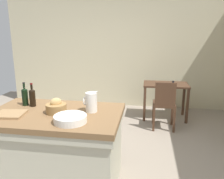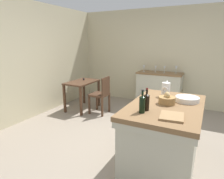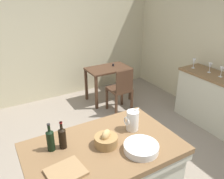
# 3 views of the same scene
# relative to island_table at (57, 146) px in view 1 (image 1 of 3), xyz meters

# --- Properties ---
(ground_plane) EXTENTS (6.76, 6.76, 0.00)m
(ground_plane) POSITION_rel_island_table_xyz_m (0.25, 0.58, -0.48)
(ground_plane) COLOR gray
(wall_back) EXTENTS (5.32, 0.12, 2.60)m
(wall_back) POSITION_rel_island_table_xyz_m (0.25, 3.18, 0.82)
(wall_back) COLOR beige
(wall_back) RESTS_ON ground
(island_table) EXTENTS (1.49, 0.94, 0.89)m
(island_table) POSITION_rel_island_table_xyz_m (0.00, 0.00, 0.00)
(island_table) COLOR brown
(island_table) RESTS_ON ground
(writing_desk) EXTENTS (0.90, 0.56, 0.79)m
(writing_desk) POSITION_rel_island_table_xyz_m (1.39, 2.40, 0.14)
(writing_desk) COLOR #472D1E
(writing_desk) RESTS_ON ground
(wooden_chair) EXTENTS (0.40, 0.40, 0.91)m
(wooden_chair) POSITION_rel_island_table_xyz_m (1.33, 1.80, 0.02)
(wooden_chair) COLOR #472D1E
(wooden_chair) RESTS_ON ground
(pitcher) EXTENTS (0.17, 0.13, 0.26)m
(pitcher) POSITION_rel_island_table_xyz_m (0.40, 0.10, 0.52)
(pitcher) COLOR silver
(pitcher) RESTS_ON island_table
(wash_bowl) EXTENTS (0.33, 0.33, 0.07)m
(wash_bowl) POSITION_rel_island_table_xyz_m (0.27, -0.24, 0.45)
(wash_bowl) COLOR silver
(wash_bowl) RESTS_ON island_table
(bread_basket) EXTENTS (0.23, 0.23, 0.17)m
(bread_basket) POSITION_rel_island_table_xyz_m (0.03, -0.00, 0.47)
(bread_basket) COLOR olive
(bread_basket) RESTS_ON island_table
(cutting_board) EXTENTS (0.33, 0.29, 0.02)m
(cutting_board) POSITION_rel_island_table_xyz_m (-0.44, -0.16, 0.42)
(cutting_board) COLOR #99754C
(cutting_board) RESTS_ON island_table
(wine_bottle_dark) EXTENTS (0.07, 0.07, 0.28)m
(wine_bottle_dark) POSITION_rel_island_table_xyz_m (-0.34, 0.17, 0.53)
(wine_bottle_dark) COLOR black
(wine_bottle_dark) RESTS_ON island_table
(wine_bottle_amber) EXTENTS (0.07, 0.07, 0.29)m
(wine_bottle_amber) POSITION_rel_island_table_xyz_m (-0.45, 0.19, 0.53)
(wine_bottle_amber) COLOR black
(wine_bottle_amber) RESTS_ON island_table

